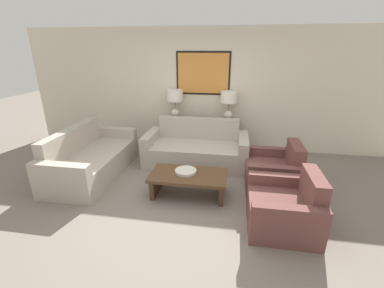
% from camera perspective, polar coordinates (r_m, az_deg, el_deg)
% --- Properties ---
extents(ground_plane, '(20.00, 20.00, 0.00)m').
position_cam_1_polar(ground_plane, '(4.04, -2.17, -12.75)').
color(ground_plane, slate).
extents(back_wall, '(8.16, 0.12, 2.65)m').
position_cam_1_polar(back_wall, '(5.87, 2.48, 11.87)').
color(back_wall, beige).
rests_on(back_wall, ground_plane).
extents(console_table, '(1.66, 0.39, 0.73)m').
position_cam_1_polar(console_table, '(5.84, 2.01, 2.06)').
color(console_table, '#332319').
rests_on(console_table, ground_plane).
extents(table_lamp_left, '(0.35, 0.35, 0.63)m').
position_cam_1_polar(table_lamp_left, '(5.73, -3.81, 9.94)').
color(table_lamp_left, silver).
rests_on(table_lamp_left, console_table).
extents(table_lamp_right, '(0.35, 0.35, 0.63)m').
position_cam_1_polar(table_lamp_right, '(5.59, 8.17, 9.50)').
color(table_lamp_right, silver).
rests_on(table_lamp_right, console_table).
extents(couch_by_back_wall, '(2.02, 0.94, 0.86)m').
position_cam_1_polar(couch_by_back_wall, '(5.19, 0.97, -1.23)').
color(couch_by_back_wall, '#ADA393').
rests_on(couch_by_back_wall, ground_plane).
extents(couch_by_side, '(0.94, 2.02, 0.86)m').
position_cam_1_polar(couch_by_side, '(5.10, -21.48, -3.17)').
color(couch_by_side, '#ADA393').
rests_on(couch_by_side, ground_plane).
extents(coffee_table, '(1.19, 0.63, 0.38)m').
position_cam_1_polar(coffee_table, '(4.07, -0.82, -7.87)').
color(coffee_table, '#4C331E').
rests_on(coffee_table, ground_plane).
extents(decorative_bowl, '(0.34, 0.34, 0.04)m').
position_cam_1_polar(decorative_bowl, '(4.06, -1.40, -6.06)').
color(decorative_bowl, beige).
rests_on(decorative_bowl, coffee_table).
extents(armchair_near_back_wall, '(0.86, 0.94, 0.78)m').
position_cam_1_polar(armchair_near_back_wall, '(4.56, 17.78, -5.86)').
color(armchair_near_back_wall, brown).
rests_on(armchair_near_back_wall, ground_plane).
extents(armchair_near_camera, '(0.86, 0.94, 0.78)m').
position_cam_1_polar(armchair_near_camera, '(3.65, 19.98, -13.22)').
color(armchair_near_camera, brown).
rests_on(armchair_near_camera, ground_plane).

